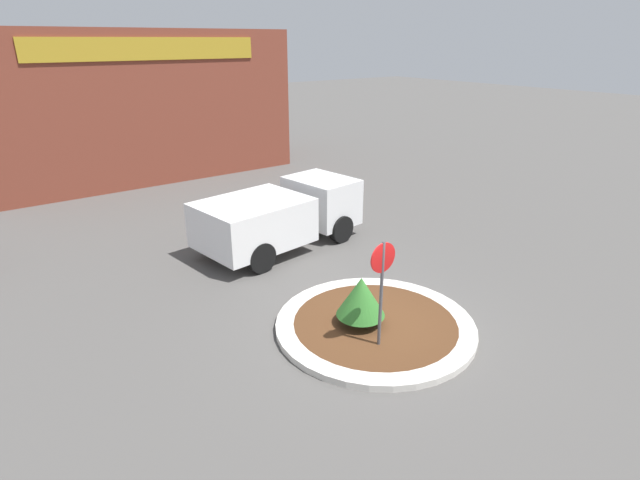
{
  "coord_description": "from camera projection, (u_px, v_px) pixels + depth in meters",
  "views": [
    {
      "loc": [
        -6.93,
        -7.22,
        6.21
      ],
      "look_at": [
        0.18,
        2.37,
        1.38
      ],
      "focal_mm": 28.0,
      "sensor_mm": 36.0,
      "label": 1
    }
  ],
  "objects": [
    {
      "name": "ground_plane",
      "position": [
        375.0,
        328.0,
        11.53
      ],
      "size": [
        120.0,
        120.0,
        0.0
      ],
      "primitive_type": "plane",
      "color": "#514F4C"
    },
    {
      "name": "traffic_island",
      "position": [
        375.0,
        325.0,
        11.5
      ],
      "size": [
        4.59,
        4.59,
        0.16
      ],
      "color": "beige",
      "rests_on": "ground_plane"
    },
    {
      "name": "stop_sign",
      "position": [
        382.0,
        278.0,
        10.07
      ],
      "size": [
        0.64,
        0.07,
        2.51
      ],
      "color": "#4C4C51",
      "rests_on": "ground_plane"
    },
    {
      "name": "island_shrub",
      "position": [
        361.0,
        296.0,
        11.17
      ],
      "size": [
        1.11,
        1.11,
        1.15
      ],
      "color": "brown",
      "rests_on": "traffic_island"
    },
    {
      "name": "utility_truck",
      "position": [
        280.0,
        215.0,
        15.68
      ],
      "size": [
        5.57,
        3.02,
        1.91
      ],
      "rotation": [
        0.0,
        0.0,
        0.13
      ],
      "color": "white",
      "rests_on": "ground_plane"
    },
    {
      "name": "storefront_building",
      "position": [
        134.0,
        104.0,
        23.85
      ],
      "size": [
        13.78,
        6.07,
        6.64
      ],
      "color": "brown",
      "rests_on": "ground_plane"
    }
  ]
}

